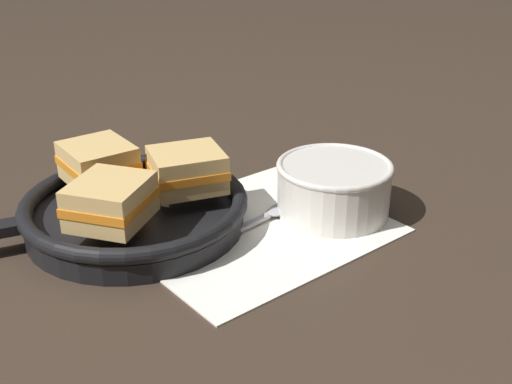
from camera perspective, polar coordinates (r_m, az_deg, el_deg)
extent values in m
plane|color=#382B21|center=(0.76, -2.72, -3.06)|extent=(4.00, 4.00, 0.00)
cube|color=white|center=(0.76, -0.19, -3.25)|extent=(0.33, 0.30, 0.00)
cylinder|color=silver|center=(0.78, 6.91, 0.22)|extent=(0.14, 0.14, 0.07)
cylinder|color=gold|center=(0.78, 6.99, 1.54)|extent=(0.12, 0.12, 0.01)
torus|color=silver|center=(0.77, 7.03, 2.29)|extent=(0.14, 0.14, 0.01)
cube|color=#9E9EA3|center=(0.74, -2.02, -3.59)|extent=(0.12, 0.02, 0.01)
ellipsoid|color=#9E9EA3|center=(0.79, 2.48, -1.43)|extent=(0.06, 0.03, 0.01)
cylinder|color=black|center=(0.77, -10.61, -2.29)|extent=(0.25, 0.25, 0.02)
torus|color=black|center=(0.76, -10.74, -0.88)|extent=(0.26, 0.26, 0.02)
cube|color=#DBB26B|center=(0.70, -12.70, -1.84)|extent=(0.10, 0.10, 0.02)
cube|color=orange|center=(0.69, -12.80, -0.81)|extent=(0.11, 0.10, 0.01)
cube|color=#DBB26B|center=(0.69, -12.92, 0.23)|extent=(0.10, 0.10, 0.02)
cube|color=#DBB26B|center=(0.76, -6.10, 1.02)|extent=(0.11, 0.10, 0.02)
cube|color=orange|center=(0.76, -6.15, 1.98)|extent=(0.11, 0.11, 0.01)
cube|color=#DBB26B|center=(0.75, -6.20, 2.96)|extent=(0.11, 0.10, 0.02)
cube|color=#DBB26B|center=(0.80, -13.75, 1.61)|extent=(0.09, 0.10, 0.02)
cube|color=orange|center=(0.80, -13.85, 2.53)|extent=(0.09, 0.10, 0.01)
cube|color=#DBB26B|center=(0.79, -13.96, 3.47)|extent=(0.09, 0.10, 0.02)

